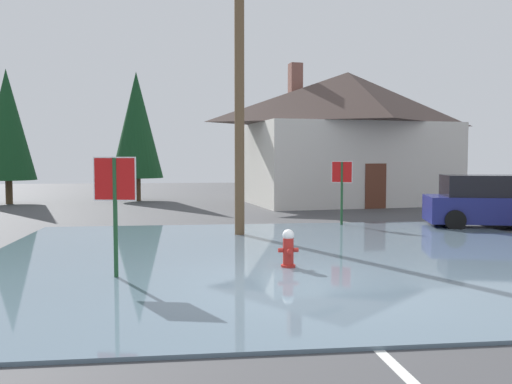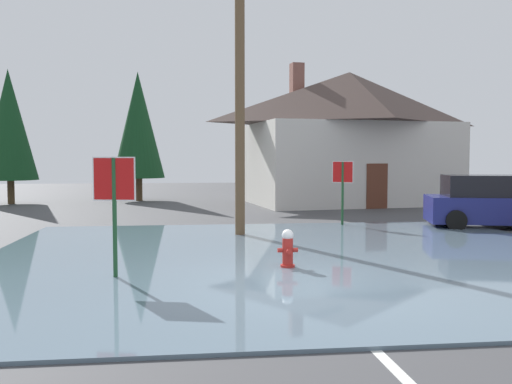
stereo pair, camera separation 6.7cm
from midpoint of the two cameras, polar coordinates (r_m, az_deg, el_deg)
name	(u,v)px [view 2 (the right image)]	position (r m, az deg, el deg)	size (l,w,h in m)	color
ground_plane	(314,290)	(9.76, 6.26, -10.12)	(80.00, 80.00, 0.10)	#424244
flood_puddle	(297,257)	(12.46, 4.40, -6.73)	(13.96, 11.94, 0.05)	slate
lane_stop_bar	(347,313)	(8.23, 9.64, -12.36)	(3.31, 0.30, 0.01)	silver
stop_sign_near	(114,192)	(10.36, -14.36, 0.01)	(0.79, 0.21, 2.28)	#1E4C28
fire_hydrant	(288,250)	(11.12, 3.49, -6.03)	(0.41, 0.35, 0.82)	#AD231E
utility_pole	(240,65)	(15.88, -1.58, 13.05)	(1.60, 0.28, 9.38)	brown
stop_sign_far	(343,180)	(18.16, 9.12, 1.23)	(0.60, 0.41, 2.14)	#1E4C28
house	(349,136)	(27.52, 9.70, 5.81)	(10.94, 7.90, 6.95)	beige
parked_car	(494,203)	(19.23, 23.66, -1.04)	(4.65, 2.81, 1.70)	navy
pine_tree_tall_left	(138,125)	(29.35, -12.09, 6.82)	(2.68, 2.68, 6.71)	#4C3823
pine_tree_mid_left	(9,125)	(29.26, -24.25, 6.39)	(2.62, 2.62, 6.54)	#4C3823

